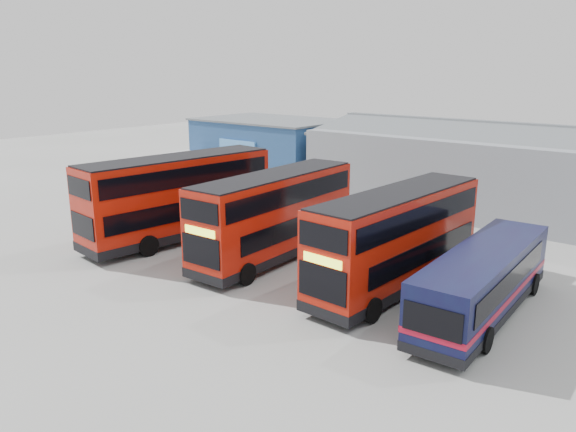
{
  "coord_description": "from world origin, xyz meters",
  "views": [
    {
      "loc": [
        18.01,
        -18.43,
        9.41
      ],
      "look_at": [
        0.51,
        2.79,
        2.1
      ],
      "focal_mm": 35.0,
      "sensor_mm": 36.0,
      "label": 1
    }
  ],
  "objects_px": {
    "double_decker_left": "(179,199)",
    "single_decker_blue": "(483,284)",
    "double_decker_right": "(397,241)",
    "maintenance_shed": "(544,175)",
    "office_block": "(271,149)",
    "double_decker_centre": "(275,217)",
    "panel_van": "(188,164)"
  },
  "relations": [
    {
      "from": "maintenance_shed",
      "to": "double_decker_left",
      "type": "bearing_deg",
      "value": -126.36
    },
    {
      "from": "double_decker_right",
      "to": "office_block",
      "type": "bearing_deg",
      "value": 145.54
    },
    {
      "from": "maintenance_shed",
      "to": "single_decker_blue",
      "type": "height_order",
      "value": "maintenance_shed"
    },
    {
      "from": "office_block",
      "to": "double_decker_centre",
      "type": "xyz_separation_m",
      "value": [
        14.32,
        -16.01,
        -0.4
      ]
    },
    {
      "from": "double_decker_left",
      "to": "double_decker_right",
      "type": "distance_m",
      "value": 12.96
    },
    {
      "from": "double_decker_left",
      "to": "panel_van",
      "type": "height_order",
      "value": "double_decker_left"
    },
    {
      "from": "single_decker_blue",
      "to": "double_decker_centre",
      "type": "bearing_deg",
      "value": -3.19
    },
    {
      "from": "office_block",
      "to": "panel_van",
      "type": "height_order",
      "value": "office_block"
    },
    {
      "from": "double_decker_left",
      "to": "double_decker_centre",
      "type": "relative_size",
      "value": 1.09
    },
    {
      "from": "maintenance_shed",
      "to": "single_decker_blue",
      "type": "xyz_separation_m",
      "value": [
        2.96,
        -18.08,
        -1.26
      ]
    },
    {
      "from": "double_decker_left",
      "to": "double_decker_centre",
      "type": "height_order",
      "value": "double_decker_left"
    },
    {
      "from": "maintenance_shed",
      "to": "single_decker_blue",
      "type": "relative_size",
      "value": 3.03
    },
    {
      "from": "double_decker_right",
      "to": "panel_van",
      "type": "relative_size",
      "value": 1.88
    },
    {
      "from": "single_decker_blue",
      "to": "double_decker_right",
      "type": "bearing_deg",
      "value": -8.45
    },
    {
      "from": "office_block",
      "to": "double_decker_right",
      "type": "bearing_deg",
      "value": -36.81
    },
    {
      "from": "single_decker_blue",
      "to": "maintenance_shed",
      "type": "bearing_deg",
      "value": -83.58
    },
    {
      "from": "double_decker_centre",
      "to": "panel_van",
      "type": "height_order",
      "value": "double_decker_centre"
    },
    {
      "from": "office_block",
      "to": "panel_van",
      "type": "xyz_separation_m",
      "value": [
        -5.28,
        -4.87,
        -1.27
      ]
    },
    {
      "from": "office_block",
      "to": "double_decker_left",
      "type": "height_order",
      "value": "office_block"
    },
    {
      "from": "single_decker_blue",
      "to": "panel_van",
      "type": "xyz_separation_m",
      "value": [
        -30.24,
        11.21,
        -0.03
      ]
    },
    {
      "from": "double_decker_left",
      "to": "single_decker_blue",
      "type": "bearing_deg",
      "value": -171.13
    },
    {
      "from": "double_decker_left",
      "to": "single_decker_blue",
      "type": "height_order",
      "value": "double_decker_left"
    },
    {
      "from": "maintenance_shed",
      "to": "double_decker_right",
      "type": "distance_m",
      "value": 17.72
    },
    {
      "from": "office_block",
      "to": "double_decker_right",
      "type": "xyz_separation_m",
      "value": [
        20.96,
        -15.68,
        -0.41
      ]
    },
    {
      "from": "single_decker_blue",
      "to": "panel_van",
      "type": "relative_size",
      "value": 1.82
    },
    {
      "from": "maintenance_shed",
      "to": "double_decker_left",
      "type": "xyz_separation_m",
      "value": [
        -13.94,
        -18.94,
        -0.25
      ]
    },
    {
      "from": "office_block",
      "to": "single_decker_blue",
      "type": "bearing_deg",
      "value": -32.78
    },
    {
      "from": "maintenance_shed",
      "to": "double_decker_left",
      "type": "relative_size",
      "value": 2.68
    },
    {
      "from": "double_decker_centre",
      "to": "single_decker_blue",
      "type": "relative_size",
      "value": 1.04
    },
    {
      "from": "double_decker_right",
      "to": "panel_van",
      "type": "distance_m",
      "value": 28.39
    },
    {
      "from": "office_block",
      "to": "double_decker_left",
      "type": "bearing_deg",
      "value": -64.55
    },
    {
      "from": "double_decker_left",
      "to": "double_decker_right",
      "type": "relative_size",
      "value": 1.1
    }
  ]
}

